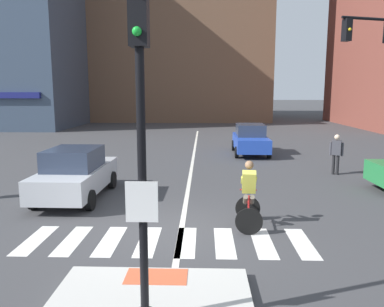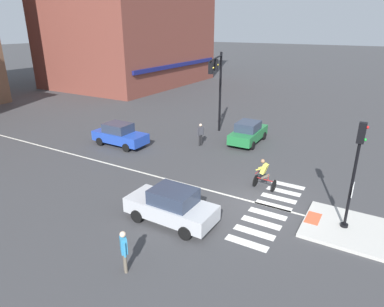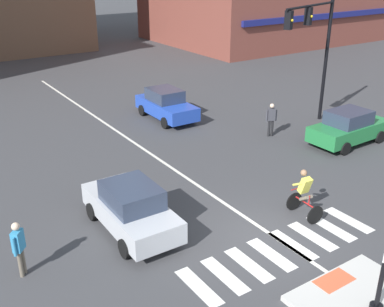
{
  "view_description": "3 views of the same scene",
  "coord_description": "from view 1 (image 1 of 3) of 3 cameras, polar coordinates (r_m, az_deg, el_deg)",
  "views": [
    {
      "loc": [
        0.83,
        -8.92,
        3.4
      ],
      "look_at": [
        0.4,
        4.87,
        1.15
      ],
      "focal_mm": 35.55,
      "sensor_mm": 36.0,
      "label": 1
    },
    {
      "loc": [
        -14.02,
        -4.54,
        8.3
      ],
      "look_at": [
        0.47,
        3.98,
        1.83
      ],
      "focal_mm": 31.36,
      "sensor_mm": 36.0,
      "label": 2
    },
    {
      "loc": [
        -8.73,
        -8.82,
        8.12
      ],
      "look_at": [
        -0.18,
        3.96,
        1.56
      ],
      "focal_mm": 42.97,
      "sensor_mm": 36.0,
      "label": 3
    }
  ],
  "objects": [
    {
      "name": "tactile_pad_front",
      "position": [
        7.12,
        -5.37,
        -17.88
      ],
      "size": [
        1.1,
        0.6,
        0.01
      ],
      "primitive_type": "cube",
      "color": "#DB5B38",
      "rests_on": "traffic_island"
    },
    {
      "name": "crosswalk_stripe_c",
      "position": [
        9.17,
        -12.16,
        -12.67
      ],
      "size": [
        0.44,
        1.8,
        0.01
      ],
      "primitive_type": "cube",
      "color": "silver",
      "rests_on": "ground"
    },
    {
      "name": "crosswalk_stripe_h",
      "position": [
        9.19,
        16.14,
        -12.79
      ],
      "size": [
        0.44,
        1.8,
        0.01
      ],
      "primitive_type": "cube",
      "color": "silver",
      "rests_on": "ground"
    },
    {
      "name": "building_corner_left",
      "position": [
        50.77,
        -2.26,
        17.82
      ],
      "size": [
        22.53,
        17.81,
        21.85
      ],
      "color": "brown",
      "rests_on": "ground"
    },
    {
      "name": "cyclist",
      "position": [
        9.72,
        8.51,
        -5.91
      ],
      "size": [
        0.75,
        1.14,
        1.68
      ],
      "color": "black",
      "rests_on": "ground"
    },
    {
      "name": "crosswalk_stripe_d",
      "position": [
        9.01,
        -6.6,
        -12.94
      ],
      "size": [
        0.44,
        1.8,
        0.01
      ],
      "primitive_type": "cube",
      "color": "silver",
      "rests_on": "ground"
    },
    {
      "name": "crosswalk_stripe_e",
      "position": [
        8.93,
        -0.89,
        -13.09
      ],
      "size": [
        0.44,
        1.8,
        0.01
      ],
      "primitive_type": "cube",
      "color": "silver",
      "rests_on": "ground"
    },
    {
      "name": "crosswalk_stripe_b",
      "position": [
        9.42,
        -17.46,
        -12.31
      ],
      "size": [
        0.44,
        1.8,
        0.01
      ],
      "primitive_type": "cube",
      "color": "silver",
      "rests_on": "ground"
    },
    {
      "name": "crosswalk_stripe_a",
      "position": [
        9.73,
        -22.44,
        -11.88
      ],
      "size": [
        0.44,
        1.8,
        0.01
      ],
      "primitive_type": "cube",
      "color": "silver",
      "rests_on": "ground"
    },
    {
      "name": "crosswalk_stripe_g",
      "position": [
        9.02,
        10.6,
        -13.01
      ],
      "size": [
        0.44,
        1.8,
        0.01
      ],
      "primitive_type": "cube",
      "color": "silver",
      "rests_on": "ground"
    },
    {
      "name": "crosswalk_stripe_f",
      "position": [
        8.93,
        4.89,
        -13.11
      ],
      "size": [
        0.44,
        1.8,
        0.01
      ],
      "primitive_type": "cube",
      "color": "silver",
      "rests_on": "ground"
    },
    {
      "name": "car_silver_westbound_near",
      "position": [
        12.72,
        -17.05,
        -2.88
      ],
      "size": [
        1.88,
        4.12,
        1.64
      ],
      "color": "silver",
      "rests_on": "ground"
    },
    {
      "name": "pedestrian_waiting_far_side",
      "position": [
        16.71,
        20.84,
        0.34
      ],
      "size": [
        0.51,
        0.35,
        1.67
      ],
      "color": "black",
      "rests_on": "ground"
    },
    {
      "name": "car_blue_eastbound_far",
      "position": [
        21.06,
        8.75,
        2.1
      ],
      "size": [
        1.88,
        4.12,
        1.64
      ],
      "color": "#2347B7",
      "rests_on": "ground"
    },
    {
      "name": "ground_plane",
      "position": [
        9.59,
        -3.36,
        -11.52
      ],
      "size": [
        300.0,
        300.0,
        0.0
      ],
      "primitive_type": "plane",
      "color": "#3D3D3F"
    },
    {
      "name": "lane_centre_line",
      "position": [
        19.24,
        0.14,
        -0.9
      ],
      "size": [
        0.14,
        28.0,
        0.01
      ],
      "primitive_type": "cube",
      "color": "silver",
      "rests_on": "ground"
    },
    {
      "name": "signal_pole",
      "position": [
        5.07,
        -7.67,
        4.13
      ],
      "size": [
        0.44,
        0.38,
        4.65
      ],
      "color": "black",
      "rests_on": "traffic_island"
    }
  ]
}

